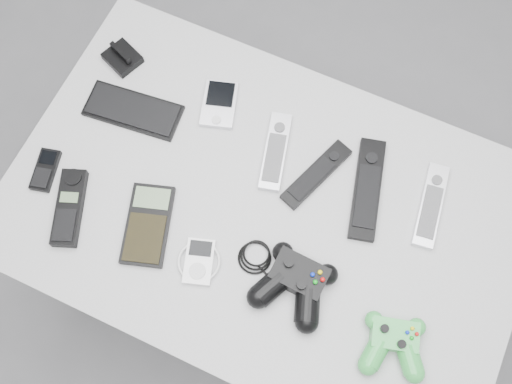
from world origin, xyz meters
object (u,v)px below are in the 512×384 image
at_px(calculator, 148,225).
at_px(remote_silver_a, 275,151).
at_px(controller_black, 296,282).
at_px(pda, 219,104).
at_px(remote_silver_b, 431,205).
at_px(controller_green, 394,342).
at_px(remote_black_b, 367,189).
at_px(remote_black_a, 316,174).
at_px(cordless_handset, 69,208).
at_px(pda_keyboard, 133,110).
at_px(mp3_player, 199,262).
at_px(desk, 265,217).
at_px(mobile_phone, 45,170).

bearing_deg(calculator, remote_silver_a, 38.42).
distance_m(remote_silver_a, controller_black, 0.31).
bearing_deg(calculator, pda, 69.73).
height_order(remote_silver_b, calculator, remote_silver_b).
bearing_deg(controller_green, pda, 133.12).
bearing_deg(remote_black_b, remote_black_a, 172.91).
bearing_deg(controller_green, controller_black, 157.52).
height_order(remote_black_b, cordless_handset, cordless_handset).
bearing_deg(calculator, pda_keyboard, 107.11).
bearing_deg(remote_silver_b, controller_green, -92.80).
bearing_deg(pda_keyboard, pda, 22.42).
bearing_deg(controller_black, remote_black_a, 105.09).
bearing_deg(calculator, mp3_player, -29.09).
xyz_separation_m(pda, mp3_player, (0.13, -0.36, -0.00)).
height_order(remote_black_a, controller_black, controller_black).
xyz_separation_m(remote_silver_a, mp3_player, (-0.04, -0.31, -0.00)).
xyz_separation_m(pda_keyboard, remote_black_b, (0.58, 0.04, 0.00)).
xyz_separation_m(pda, controller_green, (0.57, -0.35, 0.01)).
bearing_deg(desk, remote_black_b, 35.24).
relative_size(pda, mobile_phone, 1.20).
height_order(pda_keyboard, remote_black_a, remote_black_a).
distance_m(desk, controller_black, 0.21).
bearing_deg(controller_green, remote_silver_b, 79.50).
bearing_deg(remote_black_a, controller_black, -57.51).
xyz_separation_m(pda, calculator, (-0.01, -0.34, -0.00)).
relative_size(pda, remote_silver_b, 0.61).
xyz_separation_m(pda_keyboard, remote_black_a, (0.46, 0.03, 0.00)).
bearing_deg(mobile_phone, remote_silver_a, 15.37).
xyz_separation_m(mp3_player, controller_black, (0.21, 0.04, 0.02)).
xyz_separation_m(remote_black_a, mobile_phone, (-0.57, -0.25, -0.00)).
bearing_deg(remote_black_b, calculator, -159.80).
height_order(pda_keyboard, pda, pda).
distance_m(remote_black_b, controller_black, 0.27).
bearing_deg(pda_keyboard, remote_black_a, -2.71).
distance_m(pda, calculator, 0.34).
xyz_separation_m(remote_black_a, cordless_handset, (-0.47, -0.30, 0.00)).
xyz_separation_m(pda_keyboard, remote_silver_b, (0.72, 0.07, 0.00)).
bearing_deg(remote_silver_a, remote_black_a, -21.18).
relative_size(remote_black_b, mp3_player, 2.41).
relative_size(desk, controller_green, 8.01).
height_order(desk, cordless_handset, cordless_handset).
height_order(remote_black_a, remote_silver_b, same).
xyz_separation_m(desk, controller_black, (0.13, -0.13, 0.09)).
height_order(remote_black_a, mobile_phone, remote_black_a).
relative_size(desk, mp3_player, 11.55).
bearing_deg(cordless_handset, pda, 41.58).
bearing_deg(remote_black_a, remote_black_b, 27.02).
distance_m(remote_black_b, cordless_handset, 0.67).
relative_size(desk, remote_silver_a, 6.00).
xyz_separation_m(cordless_handset, mp3_player, (0.32, 0.01, -0.00)).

